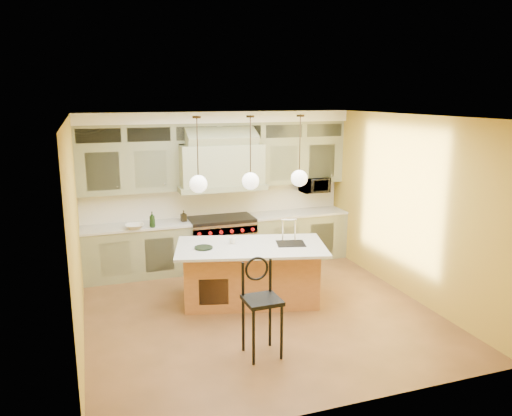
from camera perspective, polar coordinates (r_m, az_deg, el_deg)
name	(u,v)px	position (r m, az deg, el deg)	size (l,w,h in m)	color
floor	(259,311)	(7.67, 0.33, -11.74)	(5.00, 5.00, 0.00)	brown
ceiling	(259,116)	(6.99, 0.36, 10.45)	(5.00, 5.00, 0.00)	white
wall_back	(216,188)	(9.54, -4.61, 2.25)	(5.00, 5.00, 0.00)	gold
wall_front	(343,276)	(5.00, 9.90, -7.68)	(5.00, 5.00, 0.00)	gold
wall_left	(75,233)	(6.82, -19.93, -2.73)	(5.00, 5.00, 0.00)	gold
wall_right	(406,206)	(8.34, 16.80, 0.22)	(5.00, 5.00, 0.00)	gold
back_cabinetry	(219,192)	(9.29, -4.19, 1.85)	(5.00, 0.77, 2.90)	gray
range	(222,242)	(9.43, -3.96, -3.89)	(1.20, 0.74, 0.96)	silver
kitchen_island	(251,272)	(7.89, -0.57, -7.32)	(2.51, 1.74, 1.35)	#A5653A
counter_stool	(261,301)	(6.24, 0.59, -10.59)	(0.45, 0.45, 1.23)	black
microwave	(314,185)	(9.96, 6.70, 2.66)	(0.54, 0.37, 0.30)	black
oil_bottle_a	(152,220)	(8.83, -11.78, -1.30)	(0.11, 0.11, 0.28)	black
oil_bottle_b	(184,216)	(9.15, -8.27, -0.90)	(0.09, 0.09, 0.21)	black
fruit_bowl	(135,226)	(8.83, -13.70, -2.06)	(0.32, 0.32, 0.08)	silver
cup	(232,241)	(7.80, -2.72, -3.73)	(0.11, 0.11, 0.10)	white
pendant_left	(198,182)	(7.31, -6.61, 2.97)	(0.26, 0.26, 1.11)	#2D2319
pendant_center	(251,179)	(7.52, -0.63, 3.32)	(0.26, 0.26, 1.11)	#2D2319
pendant_right	(299,176)	(7.80, 4.97, 3.62)	(0.26, 0.26, 1.11)	#2D2319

